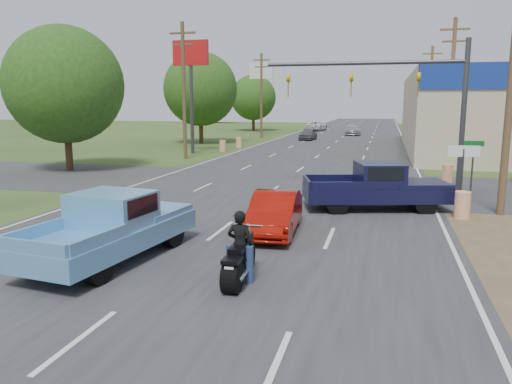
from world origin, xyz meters
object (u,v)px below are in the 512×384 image
(red_convertible, at_px, (275,214))
(motorcycle, at_px, (239,261))
(navy_pickup, at_px, (379,186))
(distant_car_white, at_px, (316,126))
(rider, at_px, (240,249))
(distant_car_grey, at_px, (308,134))
(distant_car_silver, at_px, (353,129))
(blue_pickup, at_px, (114,225))

(red_convertible, relative_size, motorcycle, 1.68)
(navy_pickup, bearing_deg, distant_car_white, 174.76)
(rider, relative_size, distant_car_grey, 0.42)
(motorcycle, xyz_separation_m, distant_car_silver, (-1.03, 56.38, 0.20))
(distant_car_grey, bearing_deg, motorcycle, -80.12)
(motorcycle, bearing_deg, distant_car_white, 94.43)
(distant_car_grey, xyz_separation_m, distant_car_silver, (4.33, 10.29, 0.06))
(red_convertible, xyz_separation_m, rider, (0.18, -4.60, 0.16))
(navy_pickup, distance_m, distant_car_silver, 47.15)
(motorcycle, relative_size, distant_car_white, 0.46)
(motorcycle, relative_size, distant_car_grey, 0.61)
(red_convertible, height_order, motorcycle, red_convertible)
(motorcycle, distance_m, distant_car_white, 66.03)
(red_convertible, distance_m, distant_car_white, 61.37)
(blue_pickup, bearing_deg, distant_car_silver, 94.24)
(motorcycle, height_order, distant_car_white, distant_car_white)
(rider, relative_size, distant_car_silver, 0.32)
(red_convertible, bearing_deg, navy_pickup, 52.05)
(distant_car_grey, height_order, distant_car_silver, distant_car_silver)
(rider, xyz_separation_m, distant_car_silver, (-1.03, 56.31, -0.09))
(red_convertible, height_order, rider, rider)
(distant_car_grey, relative_size, distant_car_silver, 0.78)
(rider, distance_m, blue_pickup, 3.94)
(red_convertible, bearing_deg, blue_pickup, -138.60)
(red_convertible, xyz_separation_m, navy_pickup, (3.22, 4.73, 0.28))
(rider, relative_size, navy_pickup, 0.28)
(red_convertible, distance_m, motorcycle, 4.68)
(navy_pickup, height_order, distant_car_white, navy_pickup)
(blue_pickup, relative_size, distant_car_silver, 1.13)
(red_convertible, relative_size, distant_car_white, 0.78)
(motorcycle, bearing_deg, blue_pickup, 163.58)
(distant_car_silver, distance_m, distant_car_white, 11.07)
(red_convertible, height_order, distant_car_grey, distant_car_grey)
(navy_pickup, bearing_deg, distant_car_silver, 169.52)
(navy_pickup, bearing_deg, red_convertible, -49.63)
(motorcycle, height_order, distant_car_silver, distant_car_silver)
(motorcycle, distance_m, blue_pickup, 3.98)
(distant_car_silver, height_order, distant_car_white, distant_car_silver)
(motorcycle, height_order, rider, rider)
(blue_pickup, height_order, navy_pickup, navy_pickup)
(motorcycle, distance_m, navy_pickup, 9.89)
(navy_pickup, xyz_separation_m, distant_car_silver, (-4.07, 46.97, -0.20))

